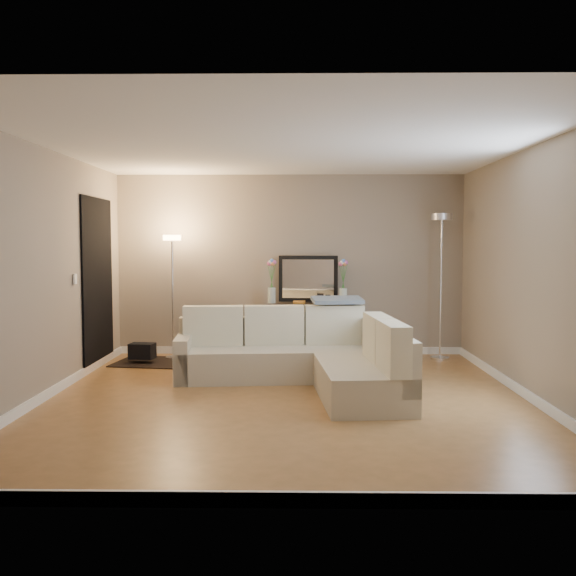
{
  "coord_description": "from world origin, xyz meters",
  "views": [
    {
      "loc": [
        0.11,
        -6.55,
        1.61
      ],
      "look_at": [
        0.0,
        0.8,
        1.1
      ],
      "focal_mm": 40.0,
      "sensor_mm": 36.0,
      "label": 1
    }
  ],
  "objects_px": {
    "floor_lamp_lit": "(172,272)",
    "floor_lamp_unlit": "(441,257)",
    "console_table": "(302,328)",
    "sectional_sofa": "(308,357)"
  },
  "relations": [
    {
      "from": "floor_lamp_unlit",
      "to": "console_table",
      "type": "bearing_deg",
      "value": 174.73
    },
    {
      "from": "sectional_sofa",
      "to": "floor_lamp_unlit",
      "type": "distance_m",
      "value": 2.7
    },
    {
      "from": "sectional_sofa",
      "to": "floor_lamp_lit",
      "type": "height_order",
      "value": "floor_lamp_lit"
    },
    {
      "from": "console_table",
      "to": "floor_lamp_lit",
      "type": "relative_size",
      "value": 0.71
    },
    {
      "from": "floor_lamp_lit",
      "to": "floor_lamp_unlit",
      "type": "xyz_separation_m",
      "value": [
        3.72,
        0.0,
        0.21
      ]
    },
    {
      "from": "sectional_sofa",
      "to": "floor_lamp_unlit",
      "type": "relative_size",
      "value": 1.29
    },
    {
      "from": "sectional_sofa",
      "to": "console_table",
      "type": "relative_size",
      "value": 2.13
    },
    {
      "from": "floor_lamp_lit",
      "to": "floor_lamp_unlit",
      "type": "height_order",
      "value": "floor_lamp_unlit"
    },
    {
      "from": "floor_lamp_lit",
      "to": "floor_lamp_unlit",
      "type": "bearing_deg",
      "value": 0.03
    },
    {
      "from": "floor_lamp_lit",
      "to": "floor_lamp_unlit",
      "type": "relative_size",
      "value": 0.85
    }
  ]
}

